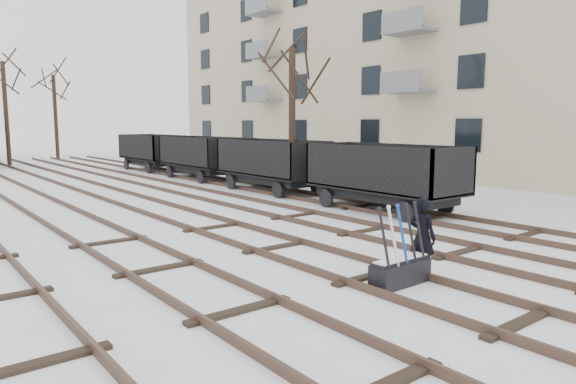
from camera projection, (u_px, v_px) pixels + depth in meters
name	position (u px, v px, depth m)	size (l,w,h in m)	color
ground	(370.00, 277.00, 9.95)	(120.00, 120.00, 0.00)	white
tracks	(118.00, 196.00, 20.61)	(13.90, 52.00, 0.16)	black
apartment_block	(427.00, 41.00, 32.00)	(10.12, 45.00, 16.10)	#C1B295
ground_frame	(400.00, 270.00, 9.46)	(1.30, 0.44, 1.49)	black
worker	(422.00, 237.00, 9.93)	(0.57, 0.37, 1.57)	black
freight_wagon_a	(383.00, 186.00, 17.39)	(2.21, 5.52, 2.25)	black
freight_wagon_b	(272.00, 172.00, 22.39)	(2.21, 5.52, 2.25)	black
freight_wagon_c	(201.00, 163.00, 27.38)	(2.21, 5.52, 2.25)	black
freight_wagon_d	(152.00, 157.00, 32.37)	(2.21, 5.52, 2.25)	black
tree_near	(292.00, 120.00, 22.44)	(0.30, 0.30, 6.19)	black
tree_far_left	(6.00, 114.00, 36.02)	(0.30, 0.30, 7.25)	black
tree_far_right	(56.00, 117.00, 42.31)	(0.30, 0.30, 6.90)	black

